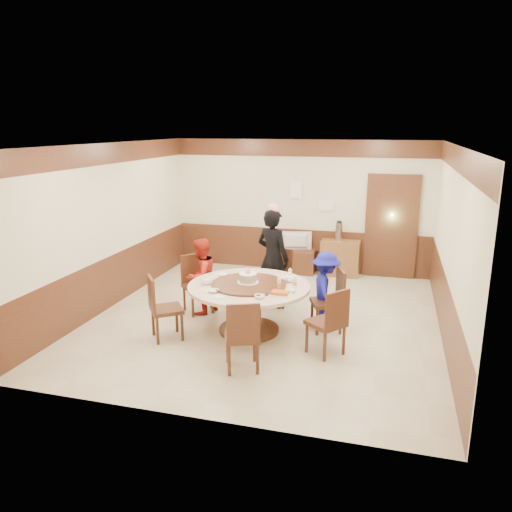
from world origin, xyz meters
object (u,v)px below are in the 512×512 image
(television, at_px, (296,241))
(thermos, at_px, (339,232))
(shrimp_platter, at_px, (280,294))
(person_blue, at_px, (326,290))
(person_red, at_px, (201,276))
(person_standing, at_px, (273,258))
(banquet_table, at_px, (249,298))
(tv_stand, at_px, (295,261))
(side_cabinet, at_px, (340,258))
(birthday_cake, at_px, (248,278))

(television, height_order, thermos, thermos)
(shrimp_platter, height_order, thermos, thermos)
(person_blue, bearing_deg, person_red, 70.19)
(shrimp_platter, bearing_deg, person_standing, 107.33)
(person_standing, xyz_separation_m, person_red, (-1.07, -0.68, -0.22))
(person_blue, relative_size, thermos, 3.19)
(shrimp_platter, bearing_deg, banquet_table, 148.73)
(tv_stand, relative_size, side_cabinet, 1.06)
(banquet_table, relative_size, person_standing, 1.07)
(television, bearing_deg, person_blue, 98.28)
(person_standing, bearing_deg, birthday_cake, 108.43)
(thermos, bearing_deg, tv_stand, -178.09)
(birthday_cake, bearing_deg, thermos, 73.51)
(person_red, bearing_deg, person_standing, 143.29)
(tv_stand, bearing_deg, side_cabinet, 1.82)
(side_cabinet, xyz_separation_m, thermos, (-0.04, 0.00, 0.56))
(birthday_cake, xyz_separation_m, television, (0.09, 3.31, -0.16))
(person_blue, xyz_separation_m, side_cabinet, (-0.09, 2.87, -0.23))
(person_standing, distance_m, tv_stand, 2.19)
(television, xyz_separation_m, side_cabinet, (0.94, 0.03, -0.32))
(person_standing, xyz_separation_m, shrimp_platter, (0.49, -1.56, -0.08))
(birthday_cake, xyz_separation_m, tv_stand, (0.09, 3.31, -0.60))
(person_standing, bearing_deg, person_blue, 167.29)
(television, bearing_deg, birthday_cake, 76.83)
(tv_stand, relative_size, television, 1.27)
(side_cabinet, bearing_deg, television, -178.18)
(person_red, bearing_deg, shrimp_platter, 81.14)
(person_standing, distance_m, side_cabinet, 2.38)
(banquet_table, bearing_deg, thermos, 73.92)
(person_standing, relative_size, tv_stand, 2.03)
(television, bearing_deg, side_cabinet, 170.20)
(person_standing, bearing_deg, side_cabinet, -90.77)
(side_cabinet, bearing_deg, tv_stand, -178.18)
(shrimp_platter, relative_size, thermos, 0.79)
(person_red, relative_size, birthday_cake, 3.95)
(banquet_table, bearing_deg, tv_stand, 88.81)
(birthday_cake, height_order, shrimp_platter, birthday_cake)
(thermos, bearing_deg, person_blue, -87.42)
(birthday_cake, distance_m, shrimp_platter, 0.69)
(person_blue, bearing_deg, thermos, -15.83)
(person_blue, relative_size, shrimp_platter, 4.04)
(side_cabinet, bearing_deg, birthday_cake, -107.16)
(person_blue, bearing_deg, banquet_table, 95.60)
(person_standing, bearing_deg, tv_stand, -66.95)
(banquet_table, height_order, tv_stand, banquet_table)
(banquet_table, bearing_deg, person_blue, 24.01)
(tv_stand, xyz_separation_m, thermos, (0.90, 0.03, 0.69))
(person_blue, height_order, television, person_blue)
(person_red, distance_m, television, 2.98)
(banquet_table, bearing_deg, person_standing, 86.54)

